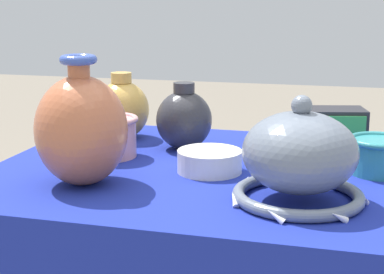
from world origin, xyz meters
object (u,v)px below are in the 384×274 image
at_px(cup_wide_teal, 380,154).
at_px(jar_round_charcoal, 184,119).
at_px(vase_tall_bulbous, 81,129).
at_px(pot_squat_ivory, 210,161).
at_px(cup_wide_rose, 110,135).
at_px(vase_dome_bell, 299,159).
at_px(mosaic_tile_box, 334,129).
at_px(jar_round_ochre, 122,109).

bearing_deg(cup_wide_teal, jar_round_charcoal, 167.64).
height_order(vase_tall_bulbous, jar_round_charcoal, vase_tall_bulbous).
bearing_deg(pot_squat_ivory, cup_wide_rose, 166.36).
bearing_deg(cup_wide_teal, vase_dome_bell, -123.96).
bearing_deg(jar_round_charcoal, vase_tall_bulbous, -109.60).
bearing_deg(cup_wide_teal, cup_wide_rose, -178.31).
xyz_separation_m(vase_tall_bulbous, cup_wide_teal, (0.56, 0.22, -0.07)).
distance_m(vase_tall_bulbous, cup_wide_rose, 0.21).
height_order(vase_dome_bell, cup_wide_rose, vase_dome_bell).
xyz_separation_m(pot_squat_ivory, jar_round_charcoal, (-0.10, 0.17, 0.05)).
distance_m(cup_wide_rose, jar_round_charcoal, 0.18).
xyz_separation_m(pot_squat_ivory, cup_wide_teal, (0.34, 0.08, 0.02)).
xyz_separation_m(vase_tall_bulbous, mosaic_tile_box, (0.46, 0.41, -0.06)).
height_order(vase_dome_bell, cup_wide_teal, vase_dome_bell).
bearing_deg(pot_squat_ivory, vase_tall_bulbous, -146.50).
xyz_separation_m(mosaic_tile_box, cup_wide_rose, (-0.49, -0.21, 0.00)).
relative_size(vase_tall_bulbous, cup_wide_rose, 1.89).
xyz_separation_m(cup_wide_rose, pot_squat_ivory, (0.25, -0.06, -0.03)).
bearing_deg(mosaic_tile_box, jar_round_ochre, 169.36).
bearing_deg(vase_dome_bell, cup_wide_rose, 155.78).
distance_m(vase_dome_bell, cup_wide_rose, 0.49).
xyz_separation_m(cup_wide_teal, jar_round_ochre, (-0.63, 0.17, 0.04)).
bearing_deg(jar_round_ochre, vase_dome_bell, -38.30).
height_order(cup_wide_rose, jar_round_ochre, jar_round_ochre).
bearing_deg(jar_round_ochre, cup_wide_rose, -77.30).
xyz_separation_m(vase_tall_bulbous, jar_round_ochre, (-0.07, 0.39, -0.03)).
relative_size(vase_dome_bell, jar_round_ochre, 1.46).
bearing_deg(vase_dome_bell, pot_squat_ivory, 144.45).
height_order(cup_wide_rose, jar_round_charcoal, jar_round_charcoal).
height_order(pot_squat_ivory, cup_wide_teal, cup_wide_teal).
relative_size(mosaic_tile_box, cup_wide_teal, 1.22).
bearing_deg(jar_round_ochre, pot_squat_ivory, -40.04).
bearing_deg(mosaic_tile_box, cup_wide_teal, -76.15).
bearing_deg(vase_tall_bulbous, vase_dome_bell, 0.77).
bearing_deg(vase_tall_bulbous, jar_round_charcoal, 70.40).
height_order(cup_wide_rose, pot_squat_ivory, cup_wide_rose).
bearing_deg(pot_squat_ivory, cup_wide_teal, 12.86).
bearing_deg(vase_dome_bell, jar_round_charcoal, 133.58).
bearing_deg(mosaic_tile_box, pot_squat_ivory, -145.41).
bearing_deg(mosaic_tile_box, cup_wide_rose, -170.35).
relative_size(cup_wide_teal, jar_round_ochre, 0.77).
distance_m(mosaic_tile_box, jar_round_charcoal, 0.36).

